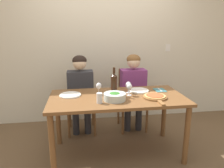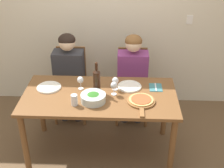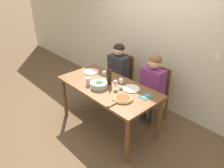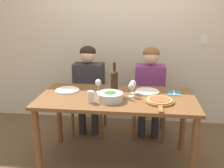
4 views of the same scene
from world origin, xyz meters
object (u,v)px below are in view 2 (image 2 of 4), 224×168
object	(u,v)px
person_man	(133,72)
water_tumbler	(74,100)
wine_glass_right	(114,86)
dinner_plate_right	(129,86)
chair_left	(71,82)
wine_glass_left	(80,81)
pizza_on_board	(141,101)
fork_on_napkin	(156,87)
person_woman	(69,71)
wine_bottle	(97,80)
wine_glass_centre	(115,81)
dinner_plate_left	(49,87)
chair_right	(132,83)
broccoli_bowl	(93,98)

from	to	relation	value
person_man	water_tumbler	size ratio (longest dim) A/B	10.25
wine_glass_right	dinner_plate_right	bearing A→B (deg)	44.36
chair_left	wine_glass_left	xyz separation A→B (m)	(0.23, -0.65, 0.38)
pizza_on_board	fork_on_napkin	bearing A→B (deg)	60.16
fork_on_napkin	dinner_plate_right	bearing A→B (deg)	179.48
person_woman	fork_on_napkin	xyz separation A→B (m)	(1.06, -0.47, 0.06)
wine_bottle	wine_glass_left	xyz separation A→B (m)	(-0.18, 0.06, -0.04)
pizza_on_board	fork_on_napkin	size ratio (longest dim) A/B	2.41
wine_bottle	wine_glass_right	size ratio (longest dim) A/B	2.35
wine_bottle	wine_glass_centre	xyz separation A→B (m)	(0.20, 0.06, -0.04)
wine_glass_right	wine_glass_centre	bearing A→B (deg)	83.91
dinner_plate_left	wine_glass_right	world-z (taller)	wine_glass_right
pizza_on_board	chair_right	bearing A→B (deg)	94.87
person_woman	wine_bottle	xyz separation A→B (m)	(0.41, -0.59, 0.20)
broccoli_bowl	wine_glass_right	xyz separation A→B (m)	(0.21, 0.15, 0.06)
person_man	pizza_on_board	distance (m)	0.78
chair_right	wine_glass_right	bearing A→B (deg)	-105.71
dinner_plate_left	fork_on_napkin	world-z (taller)	dinner_plate_left
wine_bottle	dinner_plate_left	world-z (taller)	wine_bottle
chair_left	wine_glass_right	world-z (taller)	chair_left
dinner_plate_left	fork_on_napkin	distance (m)	1.19
wine_glass_right	water_tumbler	xyz separation A→B (m)	(-0.39, -0.22, -0.05)
person_man	wine_glass_centre	size ratio (longest dim) A/B	8.01
person_man	wine_bottle	distance (m)	0.74
wine_glass_left	fork_on_napkin	distance (m)	0.84
person_man	wine_bottle	bearing A→B (deg)	-123.78
person_man	pizza_on_board	xyz separation A→B (m)	(0.08, -0.77, 0.07)
chair_left	water_tumbler	xyz separation A→B (m)	(0.21, -0.97, 0.34)
chair_left	wine_glass_left	distance (m)	0.79
chair_right	dinner_plate_left	distance (m)	1.17
dinner_plate_left	dinner_plate_right	size ratio (longest dim) A/B	1.00
chair_left	fork_on_napkin	bearing A→B (deg)	-29.06
chair_right	fork_on_napkin	size ratio (longest dim) A/B	5.31
fork_on_napkin	wine_glass_right	bearing A→B (deg)	-160.58
broccoli_bowl	pizza_on_board	bearing A→B (deg)	0.79
dinner_plate_right	fork_on_napkin	world-z (taller)	dinner_plate_right
wine_glass_centre	water_tumbler	size ratio (longest dim) A/B	1.28
person_woman	dinner_plate_left	distance (m)	0.55
person_woman	wine_glass_centre	distance (m)	0.82
person_woman	person_man	bearing A→B (deg)	0.00
pizza_on_board	wine_glass_centre	size ratio (longest dim) A/B	2.87
chair_right	wine_bottle	world-z (taller)	wine_bottle
wine_bottle	fork_on_napkin	size ratio (longest dim) A/B	1.97
water_tumbler	wine_glass_left	bearing A→B (deg)	86.17
dinner_plate_left	fork_on_napkin	size ratio (longest dim) A/B	1.50
wine_glass_right	pizza_on_board	bearing A→B (deg)	-26.07
chair_left	dinner_plate_right	world-z (taller)	chair_left
chair_left	pizza_on_board	bearing A→B (deg)	-45.20
broccoli_bowl	fork_on_napkin	distance (m)	0.74
person_woman	pizza_on_board	bearing A→B (deg)	-41.19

